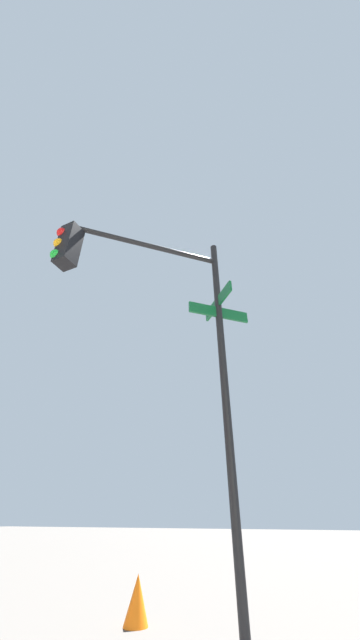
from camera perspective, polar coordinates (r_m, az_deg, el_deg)
traffic_signal_near at (r=5.03m, az=-5.18°, el=2.48°), size 2.49×2.43×5.89m
traffic_cone at (r=6.12m, az=-7.86°, el=-41.66°), size 0.36×0.36×0.59m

